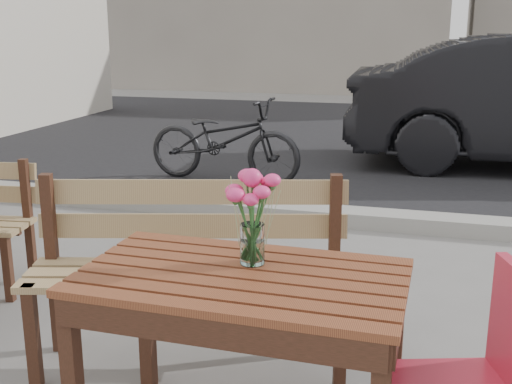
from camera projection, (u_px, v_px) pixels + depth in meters
The scene contains 6 objects.
street at pixel (358, 166), 6.98m from camera, with size 30.00×8.12×0.12m.
main_table at pixel (242, 304), 2.23m from camera, with size 1.13×0.68×0.69m.
main_bench at pixel (191, 250), 2.88m from camera, with size 1.49×0.77×0.89m.
red_chair at pixel (484, 378), 1.96m from camera, with size 0.50×0.50×0.80m.
main_vase at pixel (252, 205), 2.24m from camera, with size 0.19×0.19×0.35m.
bicycle at pixel (224, 140), 6.32m from camera, with size 0.55×1.59×0.83m, color black.
Camera 1 is at (0.73, -1.82, 1.51)m, focal length 45.00 mm.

